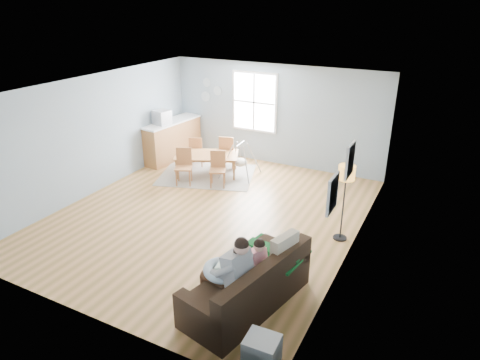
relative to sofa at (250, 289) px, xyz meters
The scene contains 22 objects.
room 3.69m from the sofa, 132.84° to the left, with size 8.40×9.40×3.90m.
window 6.41m from the sofa, 115.05° to the left, with size 1.32×0.08×1.62m.
pictures 2.14m from the sofa, 51.85° to the left, with size 0.05×1.34×0.74m.
wall_plates 7.15m from the sofa, 125.51° to the left, with size 0.67×0.02×0.66m.
sofa is the anchor object (origin of this frame).
green_throw 0.74m from the sofa, 84.11° to the left, with size 0.96×0.78×0.04m, color #135623.
beige_pillow 0.76m from the sofa, 55.80° to the left, with size 0.15×0.52×0.52m, color tan.
father 0.53m from the sofa, 126.62° to the right, with size 0.97×0.53×1.34m.
nursing_pillow 0.55m from the sofa, 146.66° to the right, with size 0.53×0.53×0.14m, color silver.
infant 0.59m from the sofa, 150.98° to the right, with size 0.18×0.38×0.14m.
toddler 0.47m from the sofa, 99.12° to the left, with size 0.58×0.40×0.86m.
floor_lamp 2.78m from the sofa, 74.71° to the left, with size 0.30×0.30×1.50m.
storage_cube 1.18m from the sofa, 57.09° to the right, with size 0.43×0.39×0.46m.
rug 5.21m from the sofa, 128.40° to the left, with size 2.36×1.79×0.01m, color gray.
dining_table 5.20m from the sofa, 128.40° to the left, with size 1.60×0.89×0.56m, color olive.
chair_sw 4.85m from the sofa, 135.62° to the left, with size 0.54×0.54×0.89m.
chair_se 4.52m from the sofa, 126.02° to the left, with size 0.52×0.52×0.86m.
chair_nw 5.90m from the sofa, 130.27° to the left, with size 0.49×0.49×0.84m.
chair_ne 5.64m from the sofa, 122.32° to the left, with size 0.51×0.51×0.90m.
counter 6.70m from the sofa, 135.24° to the left, with size 0.77×2.01×1.10m.
monitor 6.53m from the sofa, 137.73° to the left, with size 0.47×0.45×0.38m.
baby_swing 5.05m from the sofa, 118.91° to the left, with size 0.92×0.93×0.88m.
Camera 1 is at (4.29, -6.87, 4.27)m, focal length 32.00 mm.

